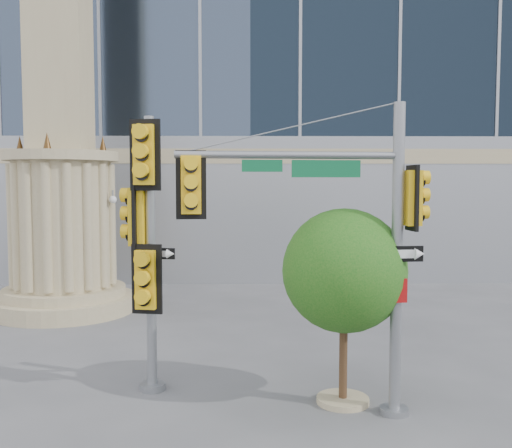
{
  "coord_description": "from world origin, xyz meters",
  "views": [
    {
      "loc": [
        -0.22,
        -9.17,
        4.11
      ],
      "look_at": [
        -0.01,
        2.0,
        3.31
      ],
      "focal_mm": 40.0,
      "sensor_mm": 36.0,
      "label": 1
    }
  ],
  "objects": [
    {
      "name": "ground",
      "position": [
        0.0,
        0.0,
        0.0
      ],
      "size": [
        120.0,
        120.0,
        0.0
      ],
      "primitive_type": "plane",
      "color": "#545456",
      "rests_on": "ground"
    },
    {
      "name": "monument",
      "position": [
        -6.0,
        9.0,
        5.52
      ],
      "size": [
        4.4,
        4.4,
        16.6
      ],
      "color": "tan",
      "rests_on": "ground"
    },
    {
      "name": "main_signal_pole",
      "position": [
        1.45,
        0.59,
        3.41
      ],
      "size": [
        4.27,
        0.77,
        5.5
      ],
      "rotation": [
        0.0,
        0.0,
        0.09
      ],
      "color": "slate",
      "rests_on": "ground"
    },
    {
      "name": "secondary_signal_pole",
      "position": [
        -2.15,
        1.86,
        3.17
      ],
      "size": [
        0.94,
        0.79,
        5.4
      ],
      "rotation": [
        0.0,
        0.0,
        -0.17
      ],
      "color": "slate",
      "rests_on": "ground"
    },
    {
      "name": "street_tree",
      "position": [
        1.65,
        1.22,
        2.4
      ],
      "size": [
        2.34,
        2.29,
        3.65
      ],
      "color": "tan",
      "rests_on": "ground"
    }
  ]
}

